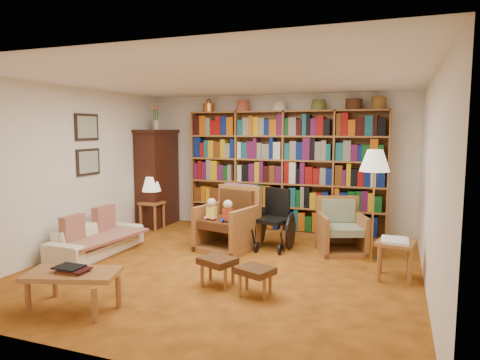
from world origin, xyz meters
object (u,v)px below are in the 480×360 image
at_px(sofa, 97,239).
at_px(armchair_leather, 230,223).
at_px(footstool_a, 218,263).
at_px(armchair_sage, 342,231).
at_px(side_table_lamp, 152,209).
at_px(floor_lamp, 375,165).
at_px(footstool_b, 255,272).
at_px(wheelchair, 275,221).
at_px(side_table_papers, 395,248).
at_px(coffee_table, 73,277).

bearing_deg(sofa, armchair_leather, -59.36).
bearing_deg(sofa, footstool_a, -103.65).
xyz_separation_m(armchair_leather, armchair_sage, (1.69, 0.42, -0.09)).
xyz_separation_m(side_table_lamp, floor_lamp, (3.99, -0.58, 0.99)).
relative_size(armchair_sage, floor_lamp, 0.57).
relative_size(sofa, side_table_lamp, 3.03).
bearing_deg(side_table_lamp, footstool_b, -40.28).
bearing_deg(side_table_lamp, armchair_leather, -20.74).
bearing_deg(wheelchair, side_table_papers, -26.19).
height_order(footstool_a, footstool_b, footstool_a).
height_order(armchair_sage, footstool_a, armchair_sage).
xyz_separation_m(wheelchair, floor_lamp, (1.48, -0.16, 0.94)).
bearing_deg(side_table_lamp, coffee_table, -71.03).
height_order(armchair_leather, coffee_table, armchair_leather).
distance_m(floor_lamp, footstool_b, 2.42).
bearing_deg(armchair_sage, armchair_leather, -165.92).
distance_m(sofa, side_table_papers, 4.22).
bearing_deg(armchair_leather, side_table_papers, -13.75).
height_order(side_table_papers, footstool_b, side_table_papers).
height_order(wheelchair, footstool_b, wheelchair).
xyz_separation_m(floor_lamp, side_table_papers, (0.31, -0.72, -0.97)).
distance_m(side_table_lamp, armchair_sage, 3.55).
height_order(floor_lamp, side_table_papers, floor_lamp).
height_order(side_table_lamp, side_table_papers, side_table_lamp).
bearing_deg(coffee_table, side_table_lamp, 108.97).
bearing_deg(wheelchair, armchair_sage, 7.90).
height_order(sofa, coffee_table, sofa).
distance_m(wheelchair, coffee_table, 3.28).
height_order(wheelchair, footstool_a, wheelchair).
bearing_deg(side_table_papers, footstool_a, -154.04).
bearing_deg(footstool_b, wheelchair, 99.40).
xyz_separation_m(side_table_lamp, footstool_b, (2.83, -2.40, -0.12)).
height_order(wheelchair, floor_lamp, floor_lamp).
bearing_deg(floor_lamp, coffee_table, -134.73).
relative_size(sofa, wheelchair, 1.67).
relative_size(armchair_sage, footstool_b, 1.94).
height_order(side_table_lamp, footstool_b, side_table_lamp).
xyz_separation_m(side_table_lamp, armchair_leather, (1.84, -0.70, 0.02)).
bearing_deg(side_table_papers, floor_lamp, 113.56).
xyz_separation_m(armchair_sage, side_table_papers, (0.77, -1.03, 0.08)).
relative_size(floor_lamp, side_table_papers, 3.10).
distance_m(armchair_sage, coffee_table, 3.93).
distance_m(armchair_sage, floor_lamp, 1.18).
relative_size(armchair_leather, wheelchair, 1.06).
relative_size(armchair_leather, coffee_table, 0.96).
height_order(side_table_papers, coffee_table, side_table_papers).
bearing_deg(armchair_sage, sofa, -157.34).
height_order(floor_lamp, coffee_table, floor_lamp).
xyz_separation_m(floor_lamp, footstool_a, (-1.67, -1.69, -1.09)).
height_order(footstool_a, coffee_table, coffee_table).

